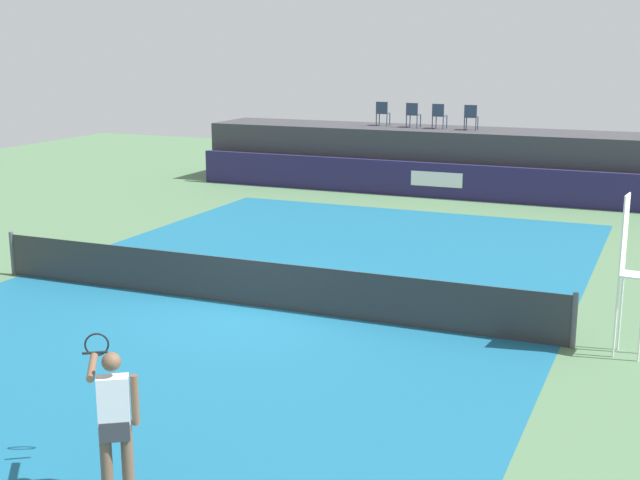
{
  "coord_description": "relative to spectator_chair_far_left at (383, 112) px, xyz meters",
  "views": [
    {
      "loc": [
        7.66,
        -14.65,
        5.17
      ],
      "look_at": [
        0.58,
        2.0,
        1.0
      ],
      "focal_mm": 47.98,
      "sensor_mm": 36.0,
      "label": 1
    }
  ],
  "objects": [
    {
      "name": "spectator_chair_right",
      "position": [
        3.39,
        -0.37,
        0.0
      ],
      "size": [
        0.46,
        0.46,
        0.89
      ],
      "color": "#2D3D56",
      "rests_on": "spectator_platform"
    },
    {
      "name": "sponsor_wall",
      "position": [
        2.63,
        -1.95,
        -2.09
      ],
      "size": [
        18.0,
        0.22,
        1.2
      ],
      "color": "#231E4C",
      "rests_on": "ground"
    },
    {
      "name": "tennis_net",
      "position": [
        2.63,
        -15.45,
        -2.22
      ],
      "size": [
        12.4,
        0.02,
        0.95
      ],
      "primitive_type": "cube",
      "color": "#2D2D2D",
      "rests_on": "ground"
    },
    {
      "name": "court_inner",
      "position": [
        2.63,
        -15.45,
        -2.69
      ],
      "size": [
        12.0,
        22.0,
        0.0
      ],
      "primitive_type": "cube",
      "color": "#16597A",
      "rests_on": "ground"
    },
    {
      "name": "spectator_chair_far_left",
      "position": [
        0.0,
        0.0,
        0.0
      ],
      "size": [
        0.47,
        0.47,
        0.89
      ],
      "color": "#2D3D56",
      "rests_on": "spectator_platform"
    },
    {
      "name": "spectator_chair_center",
      "position": [
        2.22,
        -0.3,
        0.0
      ],
      "size": [
        0.47,
        0.47,
        0.89
      ],
      "color": "#2D3D56",
      "rests_on": "spectator_platform"
    },
    {
      "name": "net_post_far",
      "position": [
        8.83,
        -15.45,
        -2.19
      ],
      "size": [
        0.1,
        0.1,
        1.0
      ],
      "primitive_type": "cylinder",
      "color": "#4C4C51",
      "rests_on": "ground"
    },
    {
      "name": "spectator_chair_left",
      "position": [
        1.22,
        -0.2,
        0.0
      ],
      "size": [
        0.45,
        0.45,
        0.89
      ],
      "color": "#2D3D56",
      "rests_on": "spectator_platform"
    },
    {
      "name": "umpire_chair",
      "position": [
        9.63,
        -15.43,
        -1.11
      ],
      "size": [
        0.49,
        0.49,
        2.76
      ],
      "color": "white",
      "rests_on": "ground"
    },
    {
      "name": "spectator_platform",
      "position": [
        2.63,
        -0.15,
        -1.59
      ],
      "size": [
        18.0,
        2.8,
        2.2
      ],
      "primitive_type": "cube",
      "color": "#38383D",
      "rests_on": "ground"
    },
    {
      "name": "tennis_player",
      "position": [
        4.53,
        -22.63,
        -1.73
      ],
      "size": [
        1.12,
        0.99,
        1.77
      ],
      "color": "white",
      "rests_on": "court_inner"
    },
    {
      "name": "tennis_ball",
      "position": [
        3.09,
        -15.42,
        -2.66
      ],
      "size": [
        0.07,
        0.07,
        0.07
      ],
      "primitive_type": "sphere",
      "color": "#D8EA33",
      "rests_on": "court_inner"
    },
    {
      "name": "net_post_near",
      "position": [
        -3.57,
        -15.45,
        -2.19
      ],
      "size": [
        0.1,
        0.1,
        1.0
      ],
      "primitive_type": "cylinder",
      "color": "#4C4C51",
      "rests_on": "ground"
    },
    {
      "name": "ground_plane",
      "position": [
        2.63,
        -12.45,
        -2.69
      ],
      "size": [
        48.0,
        48.0,
        0.0
      ],
      "primitive_type": "plane",
      "color": "#4C704C"
    }
  ]
}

